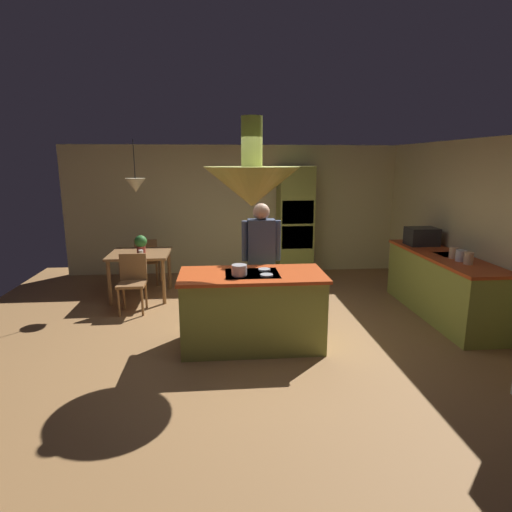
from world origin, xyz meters
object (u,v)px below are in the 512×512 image
Objects in this scene: dining_table at (140,259)px; canister_tea at (454,253)px; canister_sugar at (461,256)px; cup_on_table at (141,253)px; kitchen_island at (252,310)px; potted_plant_on_table at (141,243)px; person_at_island at (261,256)px; microwave_on_counter at (422,236)px; chair_facing_island at (133,279)px; oven_tower at (295,222)px; cooking_pot_on_cooktop at (239,270)px; canister_flour at (469,258)px; chair_by_back_wall at (147,258)px.

canister_tea is at bearing -18.67° from dining_table.
cup_on_table is at bearing 161.72° from canister_sugar.
potted_plant_on_table is (-1.66, 2.03, 0.46)m from kitchen_island.
person_at_island is 3.68× the size of microwave_on_counter.
dining_table is at bearing 90.00° from chair_facing_island.
oven_tower is 1.27× the size of person_at_island.
oven_tower is 7.15× the size of potted_plant_on_table.
canister_sugar reaches higher than potted_plant_on_table.
canister_sugar is at bearing -18.28° from cup_on_table.
potted_plant_on_table is 1.98× the size of canister_tea.
microwave_on_counter reaches higher than cooking_pot_on_cooktop.
person_at_island is at bearing -32.73° from cup_on_table.
canister_sugar is 0.33× the size of microwave_on_counter.
cooking_pot_on_cooktop is at bearing -110.48° from oven_tower.
kitchen_island is at bearing -108.74° from oven_tower.
canister_flour reaches higher than cooking_pot_on_cooktop.
canister_sugar is (0.00, 0.18, -0.00)m from canister_flour.
canister_sugar is (4.54, -1.02, 0.50)m from chair_facing_island.
cooking_pot_on_cooktop reaches higher than dining_table.
canister_flour is (4.54, -1.89, 0.35)m from dining_table.
cup_on_table is (0.02, -0.17, -0.12)m from potted_plant_on_table.
dining_table is 6.03× the size of canister_flour.
chair_by_back_wall is 5.08m from canister_tea.
canister_tea is 0.84× the size of cooking_pot_on_cooktop.
canister_tea is (0.00, 0.18, -0.00)m from canister_sugar.
chair_facing_island is 4.83× the size of cooking_pot_on_cooktop.
cooking_pot_on_cooktop reaches higher than cup_on_table.
cup_on_table is at bearing -82.12° from potted_plant_on_table.
canister_flour reaches higher than kitchen_island.
canister_flour is 1.05× the size of canister_sugar.
cooking_pot_on_cooktop is at bearing -112.34° from person_at_island.
microwave_on_counter is at bearing -7.38° from dining_table.
kitchen_island is 2.01× the size of chair_by_back_wall.
dining_table is at bearing 90.00° from chair_by_back_wall.
canister_tea is 0.33× the size of microwave_on_counter.
potted_plant_on_table reaches higher than cup_on_table.
chair_facing_island is 4.58m from microwave_on_counter.
canister_tea is (4.48, -1.30, 0.19)m from cup_on_table.
cooking_pot_on_cooktop is (-3.00, -1.64, -0.06)m from microwave_on_counter.
person_at_island is at bearing -35.95° from potted_plant_on_table.
person_at_island is 2.85m from chair_by_back_wall.
cup_on_table is 0.56× the size of canister_flour.
canister_tea is 3.08m from cooking_pot_on_cooktop.
oven_tower is 3.19m from canister_tea.
oven_tower is 3.02m from potted_plant_on_table.
dining_table is at bearing 119.87° from potted_plant_on_table.
oven_tower reaches higher than chair_by_back_wall.
canister_flour is at bearing 150.37° from chair_by_back_wall.
chair_facing_island is at bearing 169.46° from canister_tea.
person_at_island is at bearing -109.87° from oven_tower.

